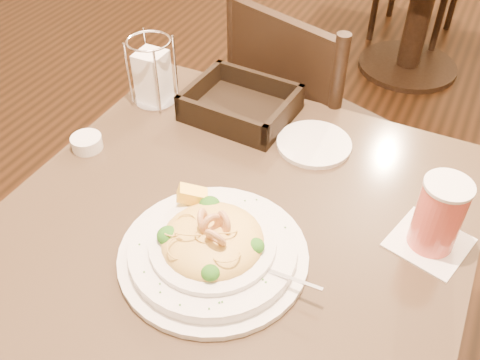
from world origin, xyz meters
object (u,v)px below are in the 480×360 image
at_px(pasta_bowl, 213,246).
at_px(bread_basket, 241,107).
at_px(butter_ramekin, 87,143).
at_px(napkin_caddy, 153,76).
at_px(dining_chair_near, 304,129).
at_px(drink_glass, 439,215).
at_px(main_table, 236,286).
at_px(side_plate, 314,144).

relative_size(pasta_bowl, bread_basket, 1.50).
bearing_deg(butter_ramekin, napkin_caddy, 81.60).
distance_m(dining_chair_near, drink_glass, 0.76).
xyz_separation_m(main_table, dining_chair_near, (-0.08, 0.63, -0.01)).
distance_m(drink_glass, side_plate, 0.36).
bearing_deg(main_table, butter_ramekin, 173.75).
bearing_deg(drink_glass, butter_ramekin, -175.97).
xyz_separation_m(drink_glass, napkin_caddy, (-0.73, 0.18, -0.00)).
bearing_deg(butter_ramekin, pasta_bowl, -20.89).
bearing_deg(main_table, dining_chair_near, 97.00).
bearing_deg(side_plate, pasta_bowl, -97.60).
relative_size(dining_chair_near, napkin_caddy, 5.44).
distance_m(main_table, dining_chair_near, 0.64).
relative_size(main_table, dining_chair_near, 0.97).
height_order(main_table, napkin_caddy, napkin_caddy).
distance_m(napkin_caddy, side_plate, 0.43).
distance_m(main_table, drink_glass, 0.48).
bearing_deg(main_table, side_plate, 77.47).
distance_m(main_table, bread_basket, 0.43).
bearing_deg(pasta_bowl, side_plate, 82.40).
xyz_separation_m(dining_chair_near, drink_glass, (0.44, -0.54, 0.31)).
bearing_deg(drink_glass, bread_basket, 156.59).
height_order(dining_chair_near, napkin_caddy, dining_chair_near).
relative_size(bread_basket, side_plate, 1.51).
bearing_deg(drink_glass, dining_chair_near, 129.22).
xyz_separation_m(napkin_caddy, side_plate, (0.43, 0.00, -0.07)).
distance_m(side_plate, butter_ramekin, 0.52).
xyz_separation_m(dining_chair_near, napkin_caddy, (-0.29, -0.36, 0.31)).
height_order(main_table, butter_ramekin, butter_ramekin).
bearing_deg(napkin_caddy, bread_basket, 10.21).
bearing_deg(pasta_bowl, butter_ramekin, 159.11).
relative_size(pasta_bowl, drink_glass, 2.36).
bearing_deg(bread_basket, dining_chair_near, 78.33).
height_order(pasta_bowl, drink_glass, drink_glass).
xyz_separation_m(side_plate, butter_ramekin, (-0.46, -0.24, 0.01)).
distance_m(napkin_caddy, butter_ramekin, 0.24).
bearing_deg(dining_chair_near, pasta_bowl, 115.02).
relative_size(dining_chair_near, side_plate, 5.41).
distance_m(pasta_bowl, side_plate, 0.40).
height_order(dining_chair_near, drink_glass, dining_chair_near).
height_order(bread_basket, butter_ramekin, bread_basket).
relative_size(drink_glass, butter_ramekin, 2.35).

